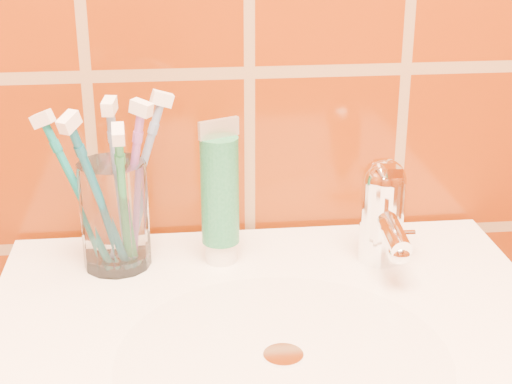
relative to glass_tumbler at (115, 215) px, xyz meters
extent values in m
cylinder|color=silver|center=(0.16, -0.20, -0.06)|extent=(0.30, 0.30, 0.00)
cylinder|color=white|center=(0.16, -0.20, -0.06)|extent=(0.04, 0.04, 0.00)
cylinder|color=white|center=(0.00, 0.00, 0.00)|extent=(0.08, 0.08, 0.12)
cylinder|color=white|center=(0.11, 0.00, -0.05)|extent=(0.04, 0.04, 0.02)
cylinder|color=#196B43|center=(0.11, 0.00, 0.02)|extent=(0.04, 0.04, 0.12)
cube|color=beige|center=(0.11, 0.00, 0.09)|extent=(0.05, 0.01, 0.02)
cylinder|color=white|center=(0.29, -0.02, -0.01)|extent=(0.05, 0.05, 0.09)
sphere|color=white|center=(0.29, -0.02, 0.04)|extent=(0.05, 0.05, 0.05)
cylinder|color=white|center=(0.29, -0.06, 0.00)|extent=(0.02, 0.09, 0.03)
cube|color=white|center=(0.29, -0.03, 0.05)|extent=(0.02, 0.06, 0.01)
camera|label=1|loc=(0.07, -0.79, 0.34)|focal=55.00mm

